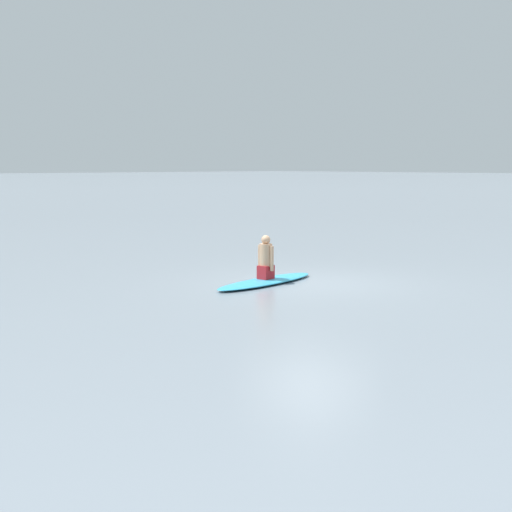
{
  "coord_description": "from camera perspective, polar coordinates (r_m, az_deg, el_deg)",
  "views": [
    {
      "loc": [
        11.89,
        10.76,
        2.58
      ],
      "look_at": [
        0.85,
        -0.8,
        0.6
      ],
      "focal_mm": 51.91,
      "sensor_mm": 36.0,
      "label": 1
    }
  ],
  "objects": [
    {
      "name": "person_paddler",
      "position": [
        16.04,
        0.76,
        -0.24
      ],
      "size": [
        0.35,
        0.42,
        0.95
      ],
      "rotation": [
        0.0,
        0.0,
        0.13
      ],
      "color": "#A51E23",
      "rests_on": "surfboard"
    },
    {
      "name": "ground_plane",
      "position": [
        16.24,
        4.12,
        -2.1
      ],
      "size": [
        400.0,
        400.0,
        0.0
      ],
      "primitive_type": "plane",
      "color": "gray"
    },
    {
      "name": "surfboard",
      "position": [
        16.11,
        0.76,
        -1.96
      ],
      "size": [
        3.17,
        1.14,
        0.11
      ],
      "primitive_type": "ellipsoid",
      "rotation": [
        0.0,
        0.0,
        0.13
      ],
      "color": "#339EC6",
      "rests_on": "ground"
    }
  ]
}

